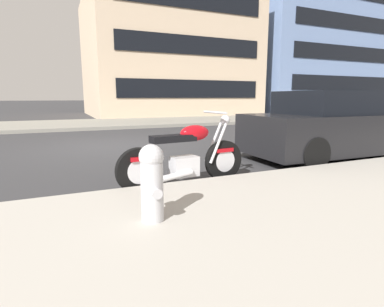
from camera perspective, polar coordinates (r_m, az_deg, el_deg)
ground_plane at (r=8.74m, az=-14.57°, el=1.30°), size 260.00×260.00×0.00m
sidewalk_far_curb at (r=20.48m, az=17.04°, el=6.43°), size 120.00×5.00×0.14m
parking_stall_stripe at (r=5.07m, az=-7.36°, el=-4.88°), size 0.12×2.20×0.01m
parked_motorcycle at (r=4.62m, az=-1.20°, el=-0.86°), size 2.09×0.62×1.12m
parked_car_near_corner at (r=7.58m, az=25.35°, el=4.64°), size 4.28×1.88×1.46m
car_opposite_curb at (r=21.80m, az=32.15°, el=7.14°), size 4.30×1.98×1.46m
fire_hydrant at (r=2.99m, az=-7.47°, el=-5.07°), size 0.24×0.36×0.76m
townhouse_mid_block at (r=24.40m, az=-5.10°, el=17.10°), size 11.16×10.39×8.37m
townhouse_behind_pole at (r=32.04m, az=20.27°, el=17.27°), size 14.49×10.74×10.99m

